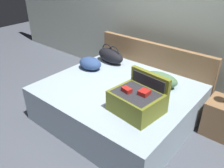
{
  "coord_description": "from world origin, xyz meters",
  "views": [
    {
      "loc": [
        1.67,
        -1.73,
        2.06
      ],
      "look_at": [
        0.0,
        0.27,
        0.61
      ],
      "focal_mm": 36.96,
      "sensor_mm": 36.0,
      "label": 1
    }
  ],
  "objects_px": {
    "pillow_near_headboard": "(159,79)",
    "pillow_center_head": "(90,63)",
    "duffel_bag": "(111,55)",
    "hard_case_large": "(137,100)",
    "nightstand": "(224,119)",
    "bed": "(118,103)"
  },
  "relations": [
    {
      "from": "hard_case_large",
      "to": "nightstand",
      "type": "distance_m",
      "value": 1.24
    },
    {
      "from": "hard_case_large",
      "to": "duffel_bag",
      "type": "xyz_separation_m",
      "value": [
        -1.12,
        0.86,
        -0.03
      ]
    },
    {
      "from": "nightstand",
      "to": "bed",
      "type": "bearing_deg",
      "value": -154.43
    },
    {
      "from": "pillow_center_head",
      "to": "nightstand",
      "type": "bearing_deg",
      "value": 12.42
    },
    {
      "from": "hard_case_large",
      "to": "pillow_near_headboard",
      "type": "bearing_deg",
      "value": 105.74
    },
    {
      "from": "pillow_center_head",
      "to": "nightstand",
      "type": "distance_m",
      "value": 2.03
    },
    {
      "from": "pillow_near_headboard",
      "to": "pillow_center_head",
      "type": "height_order",
      "value": "pillow_near_headboard"
    },
    {
      "from": "pillow_near_headboard",
      "to": "pillow_center_head",
      "type": "relative_size",
      "value": 1.36
    },
    {
      "from": "bed",
      "to": "duffel_bag",
      "type": "relative_size",
      "value": 3.58
    },
    {
      "from": "bed",
      "to": "nightstand",
      "type": "relative_size",
      "value": 4.08
    },
    {
      "from": "bed",
      "to": "nightstand",
      "type": "height_order",
      "value": "bed"
    },
    {
      "from": "hard_case_large",
      "to": "duffel_bag",
      "type": "bearing_deg",
      "value": 148.93
    },
    {
      "from": "duffel_bag",
      "to": "pillow_near_headboard",
      "type": "distance_m",
      "value": 1.03
    },
    {
      "from": "duffel_bag",
      "to": "pillow_near_headboard",
      "type": "xyz_separation_m",
      "value": [
        1.01,
        -0.19,
        -0.02
      ]
    },
    {
      "from": "bed",
      "to": "pillow_center_head",
      "type": "bearing_deg",
      "value": 166.0
    },
    {
      "from": "duffel_bag",
      "to": "pillow_near_headboard",
      "type": "height_order",
      "value": "duffel_bag"
    },
    {
      "from": "pillow_near_headboard",
      "to": "nightstand",
      "type": "distance_m",
      "value": 0.96
    },
    {
      "from": "hard_case_large",
      "to": "nightstand",
      "type": "relative_size",
      "value": 1.2
    },
    {
      "from": "duffel_bag",
      "to": "pillow_center_head",
      "type": "bearing_deg",
      "value": -100.72
    },
    {
      "from": "pillow_near_headboard",
      "to": "nightstand",
      "type": "bearing_deg",
      "value": 14.02
    },
    {
      "from": "duffel_bag",
      "to": "pillow_center_head",
      "type": "relative_size",
      "value": 1.44
    },
    {
      "from": "duffel_bag",
      "to": "pillow_near_headboard",
      "type": "relative_size",
      "value": 1.06
    }
  ]
}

